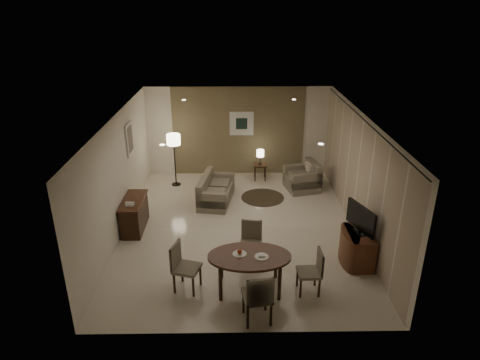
{
  "coord_description": "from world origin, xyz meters",
  "views": [
    {
      "loc": [
        -0.15,
        -8.97,
        5.06
      ],
      "look_at": [
        0.0,
        0.2,
        1.15
      ],
      "focal_mm": 32.0,
      "sensor_mm": 36.0,
      "label": 1
    }
  ],
  "objects_px": {
    "chair_far": "(250,245)",
    "side_table": "(260,172)",
    "console_desk": "(134,214)",
    "sofa": "(216,189)",
    "chair_left": "(187,268)",
    "armchair": "(302,176)",
    "chair_near": "(257,296)",
    "floor_lamp": "(175,160)",
    "tv_cabinet": "(358,248)",
    "chair_right": "(309,272)",
    "dining_table": "(249,272)"
  },
  "relations": [
    {
      "from": "side_table",
      "to": "floor_lamp",
      "type": "xyz_separation_m",
      "value": [
        -2.49,
        -0.37,
        0.53
      ]
    },
    {
      "from": "console_desk",
      "to": "chair_left",
      "type": "height_order",
      "value": "chair_left"
    },
    {
      "from": "side_table",
      "to": "chair_near",
      "type": "bearing_deg",
      "value": -93.85
    },
    {
      "from": "dining_table",
      "to": "sofa",
      "type": "relative_size",
      "value": 1.01
    },
    {
      "from": "chair_near",
      "to": "chair_left",
      "type": "relative_size",
      "value": 1.05
    },
    {
      "from": "console_desk",
      "to": "sofa",
      "type": "distance_m",
      "value": 2.36
    },
    {
      "from": "side_table",
      "to": "floor_lamp",
      "type": "height_order",
      "value": "floor_lamp"
    },
    {
      "from": "armchair",
      "to": "chair_right",
      "type": "bearing_deg",
      "value": -20.21
    },
    {
      "from": "side_table",
      "to": "armchair",
      "type": "bearing_deg",
      "value": -32.83
    },
    {
      "from": "tv_cabinet",
      "to": "side_table",
      "type": "distance_m",
      "value": 4.79
    },
    {
      "from": "armchair",
      "to": "floor_lamp",
      "type": "height_order",
      "value": "floor_lamp"
    },
    {
      "from": "chair_right",
      "to": "side_table",
      "type": "bearing_deg",
      "value": -175.89
    },
    {
      "from": "console_desk",
      "to": "armchair",
      "type": "relative_size",
      "value": 1.33
    },
    {
      "from": "chair_left",
      "to": "floor_lamp",
      "type": "bearing_deg",
      "value": 25.78
    },
    {
      "from": "console_desk",
      "to": "sofa",
      "type": "height_order",
      "value": "console_desk"
    },
    {
      "from": "chair_left",
      "to": "armchair",
      "type": "height_order",
      "value": "chair_left"
    },
    {
      "from": "chair_far",
      "to": "armchair",
      "type": "height_order",
      "value": "chair_far"
    },
    {
      "from": "armchair",
      "to": "chair_left",
      "type": "bearing_deg",
      "value": -45.06
    },
    {
      "from": "chair_near",
      "to": "dining_table",
      "type": "bearing_deg",
      "value": -92.17
    },
    {
      "from": "dining_table",
      "to": "side_table",
      "type": "xyz_separation_m",
      "value": [
        0.51,
        5.29,
        -0.12
      ]
    },
    {
      "from": "sofa",
      "to": "floor_lamp",
      "type": "bearing_deg",
      "value": 56.21
    },
    {
      "from": "dining_table",
      "to": "floor_lamp",
      "type": "bearing_deg",
      "value": 111.88
    },
    {
      "from": "dining_table",
      "to": "floor_lamp",
      "type": "relative_size",
      "value": 1.0
    },
    {
      "from": "chair_far",
      "to": "side_table",
      "type": "height_order",
      "value": "chair_far"
    },
    {
      "from": "chair_near",
      "to": "chair_far",
      "type": "height_order",
      "value": "chair_near"
    },
    {
      "from": "chair_right",
      "to": "tv_cabinet",
      "type": "bearing_deg",
      "value": 126.65
    },
    {
      "from": "tv_cabinet",
      "to": "armchair",
      "type": "height_order",
      "value": "armchair"
    },
    {
      "from": "dining_table",
      "to": "armchair",
      "type": "height_order",
      "value": "armchair"
    },
    {
      "from": "chair_far",
      "to": "armchair",
      "type": "distance_m",
      "value": 4.06
    },
    {
      "from": "chair_left",
      "to": "console_desk",
      "type": "bearing_deg",
      "value": 48.57
    },
    {
      "from": "tv_cabinet",
      "to": "chair_left",
      "type": "xyz_separation_m",
      "value": [
        -3.42,
        -0.82,
        0.12
      ]
    },
    {
      "from": "chair_far",
      "to": "side_table",
      "type": "xyz_separation_m",
      "value": [
        0.46,
        4.47,
        -0.21
      ]
    },
    {
      "from": "console_desk",
      "to": "side_table",
      "type": "relative_size",
      "value": 2.48
    },
    {
      "from": "floor_lamp",
      "to": "console_desk",
      "type": "bearing_deg",
      "value": -104.16
    },
    {
      "from": "side_table",
      "to": "sofa",
      "type": "bearing_deg",
      "value": -130.06
    },
    {
      "from": "sofa",
      "to": "side_table",
      "type": "bearing_deg",
      "value": -30.94
    },
    {
      "from": "dining_table",
      "to": "chair_near",
      "type": "xyz_separation_m",
      "value": [
        0.1,
        -0.84,
        0.13
      ]
    },
    {
      "from": "chair_far",
      "to": "chair_right",
      "type": "xyz_separation_m",
      "value": [
        1.04,
        -0.93,
        -0.02
      ]
    },
    {
      "from": "sofa",
      "to": "floor_lamp",
      "type": "xyz_separation_m",
      "value": [
        -1.22,
        1.13,
        0.41
      ]
    },
    {
      "from": "chair_right",
      "to": "sofa",
      "type": "xyz_separation_m",
      "value": [
        -1.84,
        3.89,
        -0.07
      ]
    },
    {
      "from": "chair_near",
      "to": "side_table",
      "type": "xyz_separation_m",
      "value": [
        0.41,
        6.13,
        -0.25
      ]
    },
    {
      "from": "side_table",
      "to": "floor_lamp",
      "type": "distance_m",
      "value": 2.57
    },
    {
      "from": "chair_left",
      "to": "floor_lamp",
      "type": "distance_m",
      "value": 4.98
    },
    {
      "from": "chair_left",
      "to": "armchair",
      "type": "bearing_deg",
      "value": -15.62
    },
    {
      "from": "chair_far",
      "to": "tv_cabinet",
      "type": "bearing_deg",
      "value": 8.4
    },
    {
      "from": "sofa",
      "to": "side_table",
      "type": "distance_m",
      "value": 1.97
    },
    {
      "from": "chair_left",
      "to": "floor_lamp",
      "type": "relative_size",
      "value": 0.61
    },
    {
      "from": "chair_near",
      "to": "chair_right",
      "type": "xyz_separation_m",
      "value": [
        0.99,
        0.73,
        -0.06
      ]
    },
    {
      "from": "chair_near",
      "to": "chair_far",
      "type": "distance_m",
      "value": 1.66
    },
    {
      "from": "chair_left",
      "to": "floor_lamp",
      "type": "height_order",
      "value": "floor_lamp"
    }
  ]
}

